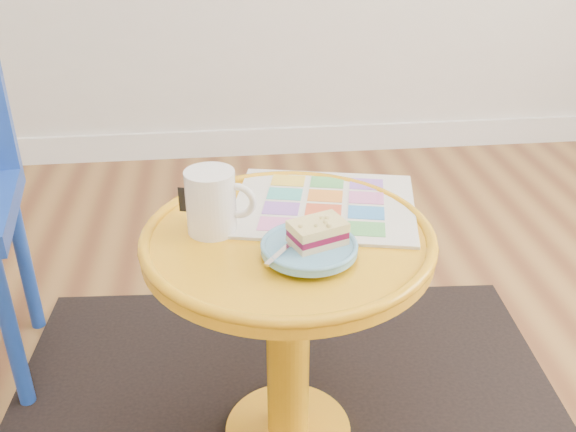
{
  "coord_description": "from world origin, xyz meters",
  "views": [
    {
      "loc": [
        -0.24,
        -0.67,
        1.11
      ],
      "look_at": [
        -0.13,
        0.36,
        0.56
      ],
      "focal_mm": 40.0,
      "sensor_mm": 36.0,
      "label": 1
    }
  ],
  "objects": [
    {
      "name": "side_table",
      "position": [
        -0.13,
        0.36,
        0.37
      ],
      "size": [
        0.54,
        0.54,
        0.52
      ],
      "color": "orange",
      "rests_on": "ground"
    },
    {
      "name": "newspaper",
      "position": [
        -0.04,
        0.47,
        0.52
      ],
      "size": [
        0.42,
        0.38,
        0.01
      ],
      "primitive_type": "cube",
      "rotation": [
        0.0,
        0.0,
        -0.22
      ],
      "color": "silver",
      "rests_on": "side_table"
    },
    {
      "name": "mug",
      "position": [
        -0.26,
        0.39,
        0.58
      ],
      "size": [
        0.13,
        0.09,
        0.12
      ],
      "rotation": [
        0.0,
        0.0,
        -0.27
      ],
      "color": "white",
      "rests_on": "side_table"
    },
    {
      "name": "plate",
      "position": [
        -0.1,
        0.28,
        0.53
      ],
      "size": [
        0.17,
        0.17,
        0.02
      ],
      "color": "#5D9FC4",
      "rests_on": "newspaper"
    },
    {
      "name": "cake_slice",
      "position": [
        -0.08,
        0.28,
        0.56
      ],
      "size": [
        0.11,
        0.09,
        0.04
      ],
      "rotation": [
        0.0,
        0.0,
        0.36
      ],
      "color": "#D3BC8C",
      "rests_on": "plate"
    },
    {
      "name": "fork",
      "position": [
        -0.13,
        0.28,
        0.54
      ],
      "size": [
        0.1,
        0.12,
        0.0
      ],
      "rotation": [
        0.0,
        0.0,
        -0.64
      ],
      "color": "silver",
      "rests_on": "plate"
    }
  ]
}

